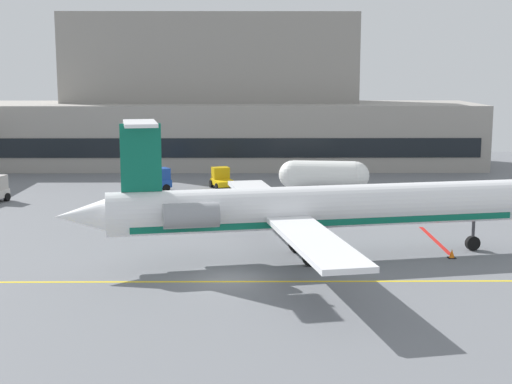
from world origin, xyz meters
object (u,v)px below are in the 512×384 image
pushback_tractor (222,179)px  fuel_tank (324,175)px  baggage_tug (152,181)px  regional_jet (315,208)px

pushback_tractor → fuel_tank: 9.78m
baggage_tug → pushback_tractor: size_ratio=1.26×
regional_jet → fuel_tank: bearing=82.9°
regional_jet → pushback_tractor: 26.89m
regional_jet → pushback_tractor: regional_jet is taller
regional_jet → pushback_tractor: size_ratio=9.11×
fuel_tank → pushback_tractor: bearing=163.0°
regional_jet → fuel_tank: size_ratio=3.74×
baggage_tug → pushback_tractor: (6.31, 1.91, -0.08)m
baggage_tug → regional_jet: bearing=-62.1°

